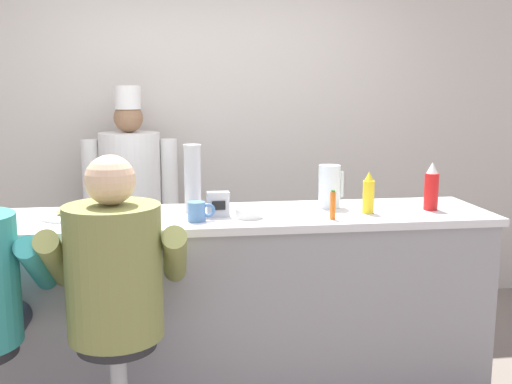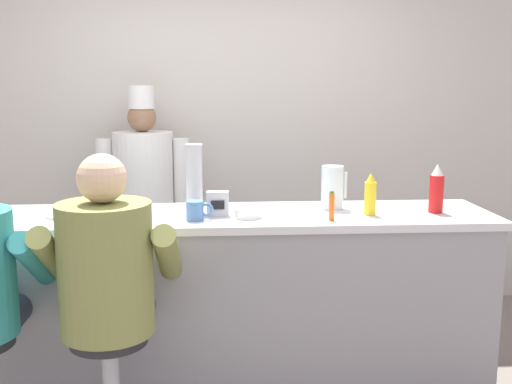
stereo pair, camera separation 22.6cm
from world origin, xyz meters
name	(u,v)px [view 1 (the left image)]	position (x,y,z in m)	size (l,w,h in m)	color
wall_back	(207,130)	(0.00, 1.76, 1.35)	(10.00, 0.06, 2.70)	beige
diner_counter	(224,306)	(0.00, 0.32, 0.51)	(2.85, 0.64, 1.01)	gray
ketchup_bottle_red	(431,188)	(1.13, 0.28, 1.13)	(0.08, 0.08, 0.26)	red
mustard_bottle_yellow	(369,194)	(0.76, 0.24, 1.12)	(0.06, 0.06, 0.22)	yellow
hot_sauce_bottle_orange	(333,205)	(0.54, 0.12, 1.08)	(0.03, 0.03, 0.15)	orange
water_pitcher_clear	(329,186)	(0.60, 0.42, 1.13)	(0.14, 0.12, 0.24)	silver
breakfast_plate	(69,215)	(-0.79, 0.34, 1.03)	(0.28, 0.28, 0.05)	white
cereal_bowl	(249,213)	(0.12, 0.21, 1.04)	(0.14, 0.14, 0.05)	white
coffee_mug_blue	(198,211)	(-0.14, 0.17, 1.06)	(0.14, 0.09, 0.10)	#4C7AB2
cup_stack_steel	(193,178)	(-0.16, 0.39, 1.19)	(0.09, 0.09, 0.36)	#B7BABF
napkin_dispenser_chrome	(218,204)	(-0.03, 0.26, 1.08)	(0.11, 0.07, 0.13)	silver
diner_seated_olive	(115,279)	(-0.51, -0.23, 0.86)	(0.62, 0.61, 1.40)	#B2B5BA
cook_in_whites_near	(131,195)	(-0.55, 1.47, 0.92)	(0.66, 0.42, 1.68)	#232328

